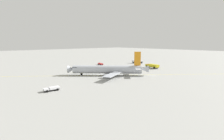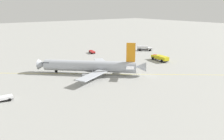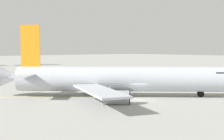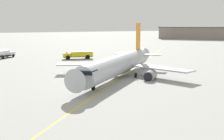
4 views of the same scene
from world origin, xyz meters
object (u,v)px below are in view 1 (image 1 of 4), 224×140
object	(u,v)px
ops_pickup_truck	(100,64)
fire_tender_truck	(152,66)
fuel_tanker_truck	(137,61)
pushback_tug_truck	(52,89)
airliner_main	(108,70)

from	to	relation	value
ops_pickup_truck	fire_tender_truck	bearing A→B (deg)	-143.25
fuel_tanker_truck	pushback_tug_truck	world-z (taller)	fuel_tanker_truck
fuel_tanker_truck	ops_pickup_truck	bearing A→B (deg)	-162.66
ops_pickup_truck	fuel_tanker_truck	bearing A→B (deg)	-100.42
airliner_main	fire_tender_truck	bearing A→B (deg)	-138.52
airliner_main	ops_pickup_truck	size ratio (longest dim) A/B	5.65
pushback_tug_truck	ops_pickup_truck	bearing A→B (deg)	-138.21
fire_tender_truck	ops_pickup_truck	size ratio (longest dim) A/B	1.77
airliner_main	ops_pickup_truck	bearing A→B (deg)	-78.69
fuel_tanker_truck	airliner_main	bearing A→B (deg)	-116.75
fire_tender_truck	ops_pickup_truck	xyz separation A→B (m)	(33.76, 15.85, -0.72)
airliner_main	pushback_tug_truck	world-z (taller)	airliner_main
airliner_main	ops_pickup_truck	distance (m)	38.42
airliner_main	fuel_tanker_truck	world-z (taller)	airliner_main
ops_pickup_truck	pushback_tug_truck	distance (m)	66.29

